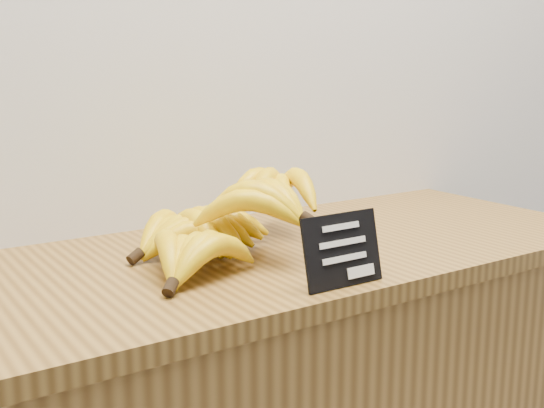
{
  "coord_description": "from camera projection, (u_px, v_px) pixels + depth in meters",
  "views": [
    {
      "loc": [
        -0.52,
        1.79,
        1.25
      ],
      "look_at": [
        0.08,
        2.7,
        1.02
      ],
      "focal_mm": 45.0,
      "sensor_mm": 36.0,
      "label": 1
    }
  ],
  "objects": [
    {
      "name": "counter_top",
      "position": [
        256.0,
        259.0,
        1.17
      ],
      "size": [
        1.36,
        0.54,
        0.03
      ],
      "primitive_type": "cube",
      "color": "brown",
      "rests_on": "counter"
    },
    {
      "name": "chalkboard_sign",
      "position": [
        343.0,
        250.0,
        0.98
      ],
      "size": [
        0.13,
        0.03,
        0.1
      ],
      "primitive_type": "cube",
      "rotation": [
        -0.23,
        0.0,
        0.0
      ],
      "color": "black",
      "rests_on": "counter_top"
    },
    {
      "name": "banana_pile",
      "position": [
        224.0,
        221.0,
        1.15
      ],
      "size": [
        0.49,
        0.32,
        0.12
      ],
      "color": "yellow",
      "rests_on": "counter_top"
    }
  ]
}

